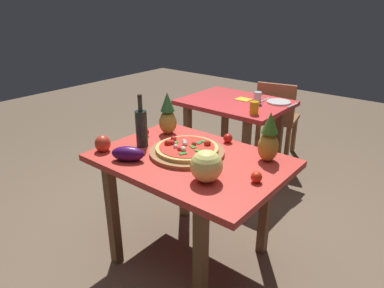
{
  "coord_description": "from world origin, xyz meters",
  "views": [
    {
      "loc": [
        1.21,
        -1.49,
        1.65
      ],
      "look_at": [
        -0.05,
        0.08,
        0.8
      ],
      "focal_mm": 32.44,
      "sensor_mm": 36.0,
      "label": 1
    }
  ],
  "objects_px": {
    "pizza": "(187,148)",
    "fork_utensil": "(265,100)",
    "dining_chair": "(277,115)",
    "tomato_beside_pepper": "(228,138)",
    "tomato_by_bottle": "(256,177)",
    "napkin_folded": "(243,99)",
    "knife_utensil": "(293,105)",
    "background_table": "(235,113)",
    "eggplant": "(128,154)",
    "dinner_plate": "(279,102)",
    "display_table": "(191,172)",
    "pineapple_right": "(168,115)",
    "tomato_at_corner": "(145,132)",
    "wine_bottle": "(141,127)",
    "drinking_glass_water": "(258,98)",
    "drinking_glass_juice": "(254,108)",
    "melon": "(206,166)",
    "pizza_board": "(187,152)",
    "pineapple_left": "(269,139)",
    "bell_pepper": "(103,144)"
  },
  "relations": [
    {
      "from": "eggplant",
      "to": "knife_utensil",
      "type": "bearing_deg",
      "value": 80.59
    },
    {
      "from": "wine_bottle",
      "to": "drinking_glass_juice",
      "type": "relative_size",
      "value": 3.21
    },
    {
      "from": "pizza",
      "to": "fork_utensil",
      "type": "height_order",
      "value": "pizza"
    },
    {
      "from": "eggplant",
      "to": "pineapple_right",
      "type": "bearing_deg",
      "value": 104.12
    },
    {
      "from": "tomato_beside_pepper",
      "to": "tomato_by_bottle",
      "type": "bearing_deg",
      "value": -40.85
    },
    {
      "from": "display_table",
      "to": "drinking_glass_juice",
      "type": "height_order",
      "value": "drinking_glass_juice"
    },
    {
      "from": "dining_chair",
      "to": "knife_utensil",
      "type": "relative_size",
      "value": 4.72
    },
    {
      "from": "dinner_plate",
      "to": "tomato_at_corner",
      "type": "bearing_deg",
      "value": -104.53
    },
    {
      "from": "tomato_at_corner",
      "to": "dinner_plate",
      "type": "distance_m",
      "value": 1.42
    },
    {
      "from": "background_table",
      "to": "pizza",
      "type": "height_order",
      "value": "pizza"
    },
    {
      "from": "pizza",
      "to": "dinner_plate",
      "type": "xyz_separation_m",
      "value": [
        -0.06,
        1.42,
        -0.03
      ]
    },
    {
      "from": "background_table",
      "to": "pineapple_right",
      "type": "xyz_separation_m",
      "value": [
        0.08,
        -1.04,
        0.25
      ]
    },
    {
      "from": "pineapple_right",
      "to": "drinking_glass_juice",
      "type": "distance_m",
      "value": 0.83
    },
    {
      "from": "background_table",
      "to": "pizza_board",
      "type": "height_order",
      "value": "pizza_board"
    },
    {
      "from": "dinner_plate",
      "to": "fork_utensil",
      "type": "height_order",
      "value": "dinner_plate"
    },
    {
      "from": "dinner_plate",
      "to": "pizza",
      "type": "bearing_deg",
      "value": -87.41
    },
    {
      "from": "bell_pepper",
      "to": "tomato_by_bottle",
      "type": "distance_m",
      "value": 0.99
    },
    {
      "from": "dining_chair",
      "to": "tomato_beside_pepper",
      "type": "xyz_separation_m",
      "value": [
        0.36,
        -1.51,
        0.3
      ]
    },
    {
      "from": "wine_bottle",
      "to": "napkin_folded",
      "type": "xyz_separation_m",
      "value": [
        -0.07,
        1.39,
        -0.13
      ]
    },
    {
      "from": "background_table",
      "to": "napkin_folded",
      "type": "bearing_deg",
      "value": 67.01
    },
    {
      "from": "tomato_by_bottle",
      "to": "napkin_folded",
      "type": "height_order",
      "value": "tomato_by_bottle"
    },
    {
      "from": "tomato_beside_pepper",
      "to": "drinking_glass_water",
      "type": "xyz_separation_m",
      "value": [
        -0.3,
        0.95,
        0.02
      ]
    },
    {
      "from": "display_table",
      "to": "bell_pepper",
      "type": "height_order",
      "value": "bell_pepper"
    },
    {
      "from": "pizza_board",
      "to": "napkin_folded",
      "type": "xyz_separation_m",
      "value": [
        -0.38,
        1.31,
        -0.01
      ]
    },
    {
      "from": "wine_bottle",
      "to": "drinking_glass_water",
      "type": "relative_size",
      "value": 3.07
    },
    {
      "from": "pizza_board",
      "to": "pineapple_left",
      "type": "bearing_deg",
      "value": 27.85
    },
    {
      "from": "eggplant",
      "to": "tomato_beside_pepper",
      "type": "xyz_separation_m",
      "value": [
        0.31,
        0.61,
        -0.01
      ]
    },
    {
      "from": "knife_utensil",
      "to": "bell_pepper",
      "type": "bearing_deg",
      "value": -102.59
    },
    {
      "from": "dining_chair",
      "to": "melon",
      "type": "height_order",
      "value": "melon"
    },
    {
      "from": "display_table",
      "to": "fork_utensil",
      "type": "xyz_separation_m",
      "value": [
        -0.26,
        1.45,
        0.11
      ]
    },
    {
      "from": "drinking_glass_water",
      "to": "pizza",
      "type": "bearing_deg",
      "value": -80.81
    },
    {
      "from": "tomato_by_bottle",
      "to": "drinking_glass_water",
      "type": "relative_size",
      "value": 0.55
    },
    {
      "from": "tomato_by_bottle",
      "to": "dining_chair",
      "type": "bearing_deg",
      "value": 112.57
    },
    {
      "from": "dining_chair",
      "to": "tomato_beside_pepper",
      "type": "bearing_deg",
      "value": 91.63
    },
    {
      "from": "bell_pepper",
      "to": "drinking_glass_juice",
      "type": "relative_size",
      "value": 1.02
    },
    {
      "from": "tomato_beside_pepper",
      "to": "dinner_plate",
      "type": "height_order",
      "value": "tomato_beside_pepper"
    },
    {
      "from": "tomato_by_bottle",
      "to": "tomato_at_corner",
      "type": "distance_m",
      "value": 0.94
    },
    {
      "from": "drinking_glass_juice",
      "to": "dinner_plate",
      "type": "distance_m",
      "value": 0.44
    },
    {
      "from": "pineapple_right",
      "to": "tomato_at_corner",
      "type": "height_order",
      "value": "pineapple_right"
    },
    {
      "from": "background_table",
      "to": "tomato_by_bottle",
      "type": "relative_size",
      "value": 15.81
    },
    {
      "from": "background_table",
      "to": "pizza_board",
      "type": "relative_size",
      "value": 2.06
    },
    {
      "from": "pizza",
      "to": "tomato_beside_pepper",
      "type": "bearing_deg",
      "value": 72.43
    },
    {
      "from": "pineapple_right",
      "to": "tomato_by_bottle",
      "type": "height_order",
      "value": "pineapple_right"
    },
    {
      "from": "pizza_board",
      "to": "wine_bottle",
      "type": "bearing_deg",
      "value": -164.2
    },
    {
      "from": "tomato_by_bottle",
      "to": "pineapple_right",
      "type": "bearing_deg",
      "value": 164.36
    },
    {
      "from": "eggplant",
      "to": "dinner_plate",
      "type": "xyz_separation_m",
      "value": [
        0.14,
        1.71,
        -0.04
      ]
    },
    {
      "from": "drinking_glass_juice",
      "to": "dinner_plate",
      "type": "height_order",
      "value": "drinking_glass_juice"
    },
    {
      "from": "bell_pepper",
      "to": "drinking_glass_juice",
      "type": "bearing_deg",
      "value": 74.09
    },
    {
      "from": "tomato_beside_pepper",
      "to": "melon",
      "type": "bearing_deg",
      "value": -68.42
    },
    {
      "from": "dining_chair",
      "to": "eggplant",
      "type": "distance_m",
      "value": 2.15
    }
  ]
}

